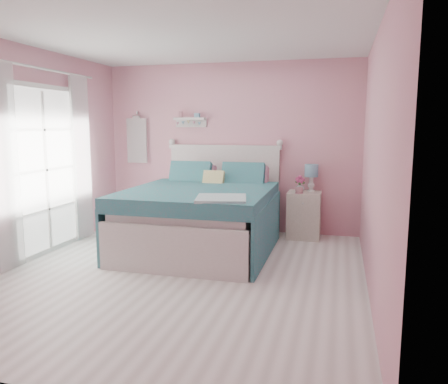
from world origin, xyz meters
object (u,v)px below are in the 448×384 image
at_px(vase, 300,187).
at_px(teacup, 299,190).
at_px(table_lamp, 311,173).
at_px(bed, 203,217).
at_px(nightstand, 304,215).

bearing_deg(vase, teacup, -87.76).
bearing_deg(vase, table_lamp, 30.65).
height_order(bed, table_lamp, bed).
distance_m(bed, nightstand, 1.56).
relative_size(bed, nightstand, 3.40).
xyz_separation_m(bed, vase, (1.20, 0.93, 0.32)).
relative_size(bed, table_lamp, 5.87).
distance_m(table_lamp, vase, 0.27).
distance_m(nightstand, teacup, 0.42).
bearing_deg(table_lamp, vase, -149.35).
xyz_separation_m(nightstand, teacup, (-0.06, -0.16, 0.38)).
relative_size(nightstand, teacup, 6.06).
xyz_separation_m(table_lamp, vase, (-0.15, -0.09, -0.21)).
relative_size(vase, teacup, 1.20).
xyz_separation_m(nightstand, vase, (-0.07, 0.03, 0.41)).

